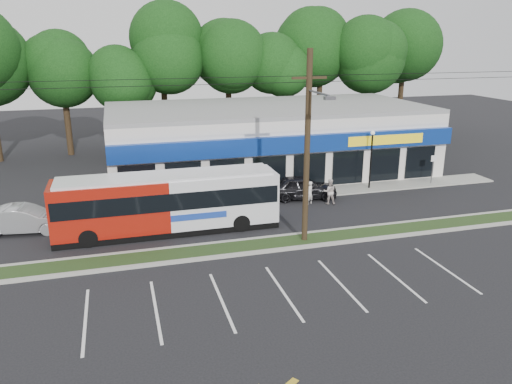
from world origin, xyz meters
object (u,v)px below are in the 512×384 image
object	(u,v)px
metrobus	(168,201)
car_silver	(24,219)
pedestrian_b	(329,192)
lamp_post	(371,153)
car_dark	(302,187)
pedestrian_a	(309,193)
utility_pole	(305,143)
sign_post	(433,164)

from	to	relation	value
metrobus	car_silver	xyz separation A→B (m)	(-7.79, 2.00, -0.98)
pedestrian_b	lamp_post	bearing A→B (deg)	-138.09
lamp_post	car_silver	world-z (taller)	lamp_post
car_dark	car_silver	world-z (taller)	car_dark
pedestrian_a	pedestrian_b	size ratio (longest dim) A/B	0.92
car_silver	utility_pole	bearing A→B (deg)	-103.57
pedestrian_b	sign_post	bearing A→B (deg)	-154.34
car_dark	car_silver	xyz separation A→B (m)	(-17.14, -1.53, -0.02)
sign_post	lamp_post	bearing A→B (deg)	177.42
metrobus	pedestrian_a	distance (m)	9.73
utility_pole	car_dark	size ratio (longest dim) A/B	10.68
sign_post	pedestrian_a	world-z (taller)	sign_post
utility_pole	car_silver	world-z (taller)	utility_pole
lamp_post	sign_post	bearing A→B (deg)	-2.58
metrobus	car_silver	world-z (taller)	metrobus
lamp_post	car_dark	xyz separation A→B (m)	(-5.47, -0.77, -1.87)
utility_pole	metrobus	distance (m)	8.39
metrobus	pedestrian_a	size ratio (longest dim) A/B	8.00
sign_post	pedestrian_b	bearing A→B (deg)	-167.21
car_dark	pedestrian_b	distance (m)	2.02
car_silver	sign_post	bearing A→B (deg)	-78.16
lamp_post	car_silver	distance (m)	22.80
sign_post	pedestrian_a	distance (m)	10.60
lamp_post	sign_post	world-z (taller)	lamp_post
metrobus	car_dark	world-z (taller)	metrobus
metrobus	pedestrian_b	xyz separation A→B (m)	(10.67, 2.00, -0.91)
sign_post	car_dark	world-z (taller)	sign_post
car_dark	car_silver	distance (m)	17.21
utility_pole	metrobus	bearing A→B (deg)	151.74
sign_post	metrobus	xyz separation A→B (m)	(-19.81, -4.08, 0.20)
lamp_post	metrobus	world-z (taller)	lamp_post
car_dark	lamp_post	bearing A→B (deg)	-73.25
car_silver	pedestrian_a	world-z (taller)	car_silver
pedestrian_a	lamp_post	bearing A→B (deg)	176.53
lamp_post	car_dark	world-z (taller)	lamp_post
car_silver	pedestrian_a	distance (m)	17.19
lamp_post	sign_post	xyz separation A→B (m)	(5.00, -0.23, -1.12)
utility_pole	car_dark	bearing A→B (deg)	69.18
car_dark	metrobus	bearing A→B (deg)	119.45
car_dark	car_silver	bearing A→B (deg)	103.85
utility_pole	metrobus	world-z (taller)	utility_pole
sign_post	pedestrian_b	distance (m)	9.40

